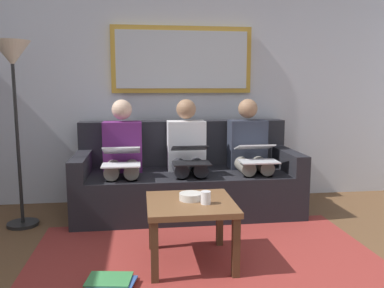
{
  "coord_description": "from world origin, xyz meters",
  "views": [
    {
      "loc": [
        0.46,
        1.78,
        1.27
      ],
      "look_at": [
        0.0,
        -1.7,
        0.75
      ],
      "focal_mm": 36.7,
      "sensor_mm": 36.0,
      "label": 1
    }
  ],
  "objects_px": {
    "magazine_stack": "(111,283)",
    "couch": "(187,180)",
    "cup": "(206,198)",
    "person_right": "(123,154)",
    "framed_mirror": "(182,60)",
    "standing_lamp": "(13,74)",
    "person_left": "(250,151)",
    "laptop_black": "(190,155)",
    "laptop_white": "(121,157)",
    "coffee_table": "(191,211)",
    "bowl": "(191,196)",
    "person_middle": "(187,153)",
    "laptop_silver": "(256,153)"
  },
  "relations": [
    {
      "from": "laptop_white",
      "to": "person_right",
      "type": "bearing_deg",
      "value": -90.0
    },
    {
      "from": "laptop_black",
      "to": "standing_lamp",
      "type": "xyz_separation_m",
      "value": [
        1.55,
        -0.04,
        0.74
      ]
    },
    {
      "from": "cup",
      "to": "person_right",
      "type": "bearing_deg",
      "value": -63.07
    },
    {
      "from": "laptop_black",
      "to": "person_right",
      "type": "xyz_separation_m",
      "value": [
        0.64,
        -0.24,
        -0.02
      ]
    },
    {
      "from": "bowl",
      "to": "magazine_stack",
      "type": "height_order",
      "value": "bowl"
    },
    {
      "from": "couch",
      "to": "person_left",
      "type": "relative_size",
      "value": 1.93
    },
    {
      "from": "couch",
      "to": "cup",
      "type": "relative_size",
      "value": 24.44
    },
    {
      "from": "laptop_black",
      "to": "couch",
      "type": "bearing_deg",
      "value": -90.0
    },
    {
      "from": "coffee_table",
      "to": "laptop_silver",
      "type": "height_order",
      "value": "laptop_silver"
    },
    {
      "from": "couch",
      "to": "cup",
      "type": "height_order",
      "value": "couch"
    },
    {
      "from": "cup",
      "to": "bowl",
      "type": "xyz_separation_m",
      "value": [
        0.09,
        -0.11,
        -0.02
      ]
    },
    {
      "from": "cup",
      "to": "laptop_white",
      "type": "distance_m",
      "value": 1.17
    },
    {
      "from": "couch",
      "to": "coffee_table",
      "type": "bearing_deg",
      "value": 84.53
    },
    {
      "from": "laptop_white",
      "to": "magazine_stack",
      "type": "bearing_deg",
      "value": 88.64
    },
    {
      "from": "cup",
      "to": "bowl",
      "type": "height_order",
      "value": "cup"
    },
    {
      "from": "cup",
      "to": "magazine_stack",
      "type": "distance_m",
      "value": 0.83
    },
    {
      "from": "cup",
      "to": "laptop_silver",
      "type": "xyz_separation_m",
      "value": [
        -0.66,
        -0.99,
        0.13
      ]
    },
    {
      "from": "coffee_table",
      "to": "person_right",
      "type": "relative_size",
      "value": 0.54
    },
    {
      "from": "person_left",
      "to": "laptop_silver",
      "type": "height_order",
      "value": "person_left"
    },
    {
      "from": "laptop_white",
      "to": "magazine_stack",
      "type": "height_order",
      "value": "laptop_white"
    },
    {
      "from": "coffee_table",
      "to": "laptop_black",
      "type": "height_order",
      "value": "laptop_black"
    },
    {
      "from": "cup",
      "to": "magazine_stack",
      "type": "bearing_deg",
      "value": 19.04
    },
    {
      "from": "bowl",
      "to": "laptop_white",
      "type": "xyz_separation_m",
      "value": [
        0.53,
        -0.88,
        0.15
      ]
    },
    {
      "from": "person_middle",
      "to": "laptop_white",
      "type": "height_order",
      "value": "person_middle"
    },
    {
      "from": "framed_mirror",
      "to": "standing_lamp",
      "type": "xyz_separation_m",
      "value": [
        1.55,
        0.66,
        -0.18
      ]
    },
    {
      "from": "couch",
      "to": "person_right",
      "type": "distance_m",
      "value": 0.71
    },
    {
      "from": "person_middle",
      "to": "framed_mirror",
      "type": "bearing_deg",
      "value": -90.0
    },
    {
      "from": "coffee_table",
      "to": "laptop_white",
      "type": "bearing_deg",
      "value": -60.25
    },
    {
      "from": "person_left",
      "to": "laptop_black",
      "type": "distance_m",
      "value": 0.68
    },
    {
      "from": "framed_mirror",
      "to": "laptop_black",
      "type": "xyz_separation_m",
      "value": [
        0.0,
        0.69,
        -0.92
      ]
    },
    {
      "from": "couch",
      "to": "bowl",
      "type": "height_order",
      "value": "couch"
    },
    {
      "from": "laptop_silver",
      "to": "cup",
      "type": "bearing_deg",
      "value": 56.23
    },
    {
      "from": "framed_mirror",
      "to": "bowl",
      "type": "relative_size",
      "value": 9.02
    },
    {
      "from": "magazine_stack",
      "to": "couch",
      "type": "bearing_deg",
      "value": -113.81
    },
    {
      "from": "cup",
      "to": "standing_lamp",
      "type": "relative_size",
      "value": 0.05
    },
    {
      "from": "framed_mirror",
      "to": "person_middle",
      "type": "distance_m",
      "value": 1.05
    },
    {
      "from": "cup",
      "to": "person_right",
      "type": "relative_size",
      "value": 0.08
    },
    {
      "from": "cup",
      "to": "person_right",
      "type": "xyz_separation_m",
      "value": [
        0.62,
        -1.22,
        0.11
      ]
    },
    {
      "from": "coffee_table",
      "to": "laptop_white",
      "type": "xyz_separation_m",
      "value": [
        0.52,
        -0.92,
        0.24
      ]
    },
    {
      "from": "bowl",
      "to": "person_middle",
      "type": "height_order",
      "value": "person_middle"
    },
    {
      "from": "framed_mirror",
      "to": "coffee_table",
      "type": "xyz_separation_m",
      "value": [
        0.12,
        1.61,
        -1.16
      ]
    },
    {
      "from": "laptop_silver",
      "to": "person_left",
      "type": "bearing_deg",
      "value": -90.0
    },
    {
      "from": "person_left",
      "to": "person_right",
      "type": "bearing_deg",
      "value": 0.0
    },
    {
      "from": "cup",
      "to": "magazine_stack",
      "type": "relative_size",
      "value": 0.27
    },
    {
      "from": "bowl",
      "to": "person_middle",
      "type": "relative_size",
      "value": 0.15
    },
    {
      "from": "cup",
      "to": "person_left",
      "type": "distance_m",
      "value": 1.39
    },
    {
      "from": "standing_lamp",
      "to": "magazine_stack",
      "type": "bearing_deg",
      "value": 125.23
    },
    {
      "from": "standing_lamp",
      "to": "laptop_black",
      "type": "bearing_deg",
      "value": 178.66
    },
    {
      "from": "person_right",
      "to": "bowl",
      "type": "bearing_deg",
      "value": 115.47
    },
    {
      "from": "cup",
      "to": "person_left",
      "type": "xyz_separation_m",
      "value": [
        -0.66,
        -1.22,
        0.11
      ]
    }
  ]
}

